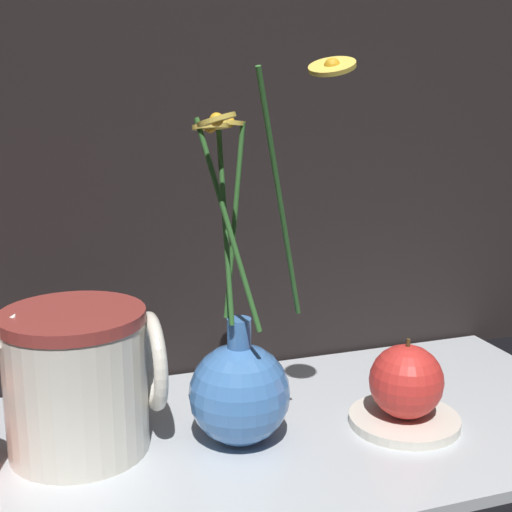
{
  "coord_description": "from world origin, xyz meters",
  "views": [
    {
      "loc": [
        -0.23,
        -0.65,
        0.37
      ],
      "look_at": [
        -0.01,
        0.0,
        0.2
      ],
      "focal_mm": 50.0,
      "sensor_mm": 36.0,
      "label": 1
    }
  ],
  "objects": [
    {
      "name": "ground_plane",
      "position": [
        0.0,
        0.0,
        0.0
      ],
      "size": [
        6.0,
        6.0,
        0.0
      ],
      "primitive_type": "plane",
      "color": "black"
    },
    {
      "name": "shelf",
      "position": [
        0.0,
        0.0,
        0.01
      ],
      "size": [
        0.78,
        0.36,
        0.01
      ],
      "color": "#B2B7BC",
      "rests_on": "ground_plane"
    },
    {
      "name": "vase_with_flowers",
      "position": [
        -0.03,
        -0.01,
        0.07
      ],
      "size": [
        0.15,
        0.15,
        0.38
      ],
      "color": "#3F72B7",
      "rests_on": "shelf"
    },
    {
      "name": "ceramic_pitcher",
      "position": [
        -0.18,
        0.03,
        0.09
      ],
      "size": [
        0.17,
        0.14,
        0.16
      ],
      "color": "beige",
      "rests_on": "shelf"
    },
    {
      "name": "saucer_plate",
      "position": [
        0.15,
        -0.03,
        0.02
      ],
      "size": [
        0.12,
        0.12,
        0.01
      ],
      "color": "silver",
      "rests_on": "shelf"
    },
    {
      "name": "orange_fruit",
      "position": [
        0.15,
        -0.03,
        0.06
      ],
      "size": [
        0.08,
        0.08,
        0.09
      ],
      "color": "red",
      "rests_on": "saucer_plate"
    }
  ]
}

